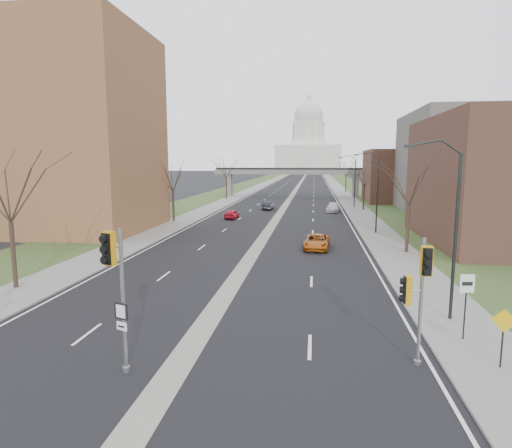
% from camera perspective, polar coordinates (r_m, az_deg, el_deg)
% --- Properties ---
extents(ground, '(700.00, 700.00, 0.00)m').
position_cam_1_polar(ground, '(17.81, -10.03, -17.63)').
color(ground, black).
rests_on(ground, ground).
extents(road_surface, '(20.00, 600.00, 0.01)m').
position_cam_1_polar(road_surface, '(165.47, 6.00, 5.57)').
color(road_surface, black).
rests_on(road_surface, ground).
extents(median_strip, '(1.20, 600.00, 0.02)m').
position_cam_1_polar(median_strip, '(165.47, 6.00, 5.57)').
color(median_strip, gray).
rests_on(median_strip, ground).
extents(sidewalk_right, '(4.00, 600.00, 0.12)m').
position_cam_1_polar(sidewalk_right, '(165.54, 10.18, 5.51)').
color(sidewalk_right, gray).
rests_on(sidewalk_right, ground).
extents(sidewalk_left, '(4.00, 600.00, 0.12)m').
position_cam_1_polar(sidewalk_left, '(166.27, 1.85, 5.65)').
color(sidewalk_left, gray).
rests_on(sidewalk_left, ground).
extents(grass_verge_right, '(8.00, 600.00, 0.10)m').
position_cam_1_polar(grass_verge_right, '(165.90, 12.25, 5.45)').
color(grass_verge_right, '#2E4821').
rests_on(grass_verge_right, ground).
extents(grass_verge_left, '(8.00, 600.00, 0.10)m').
position_cam_1_polar(grass_verge_left, '(166.99, -0.21, 5.66)').
color(grass_verge_left, '#2E4821').
rests_on(grass_verge_left, ground).
extents(apartment_building, '(25.00, 16.00, 22.00)m').
position_cam_1_polar(apartment_building, '(54.95, -27.22, 10.79)').
color(apartment_building, brown).
rests_on(apartment_building, ground).
extents(commercial_block_mid, '(18.00, 22.00, 15.00)m').
position_cam_1_polar(commercial_block_mid, '(71.03, 26.81, 7.22)').
color(commercial_block_mid, '#625E59').
rests_on(commercial_block_mid, ground).
extents(commercial_block_far, '(14.00, 14.00, 10.00)m').
position_cam_1_polar(commercial_block_far, '(86.93, 19.08, 6.04)').
color(commercial_block_far, brown).
rests_on(commercial_block_far, ground).
extents(pedestrian_bridge, '(34.00, 3.00, 6.45)m').
position_cam_1_polar(pedestrian_bridge, '(95.39, 4.72, 6.53)').
color(pedestrian_bridge, slate).
rests_on(pedestrian_bridge, ground).
extents(capitol, '(48.00, 42.00, 55.75)m').
position_cam_1_polar(capitol, '(335.43, 6.97, 10.09)').
color(capitol, silver).
rests_on(capitol, ground).
extents(streetlight_near, '(2.61, 0.20, 8.70)m').
position_cam_1_polar(streetlight_near, '(22.05, 23.47, 5.55)').
color(streetlight_near, black).
rests_on(streetlight_near, sidewalk_right).
extents(streetlight_mid, '(2.61, 0.20, 8.70)m').
position_cam_1_polar(streetlight_mid, '(47.59, 15.01, 7.06)').
color(streetlight_mid, black).
rests_on(streetlight_mid, sidewalk_right).
extents(streetlight_far, '(2.61, 0.20, 8.70)m').
position_cam_1_polar(streetlight_far, '(73.46, 12.48, 7.49)').
color(streetlight_far, black).
rests_on(streetlight_far, sidewalk_right).
extents(tree_left_a, '(7.20, 7.20, 9.40)m').
position_cam_1_polar(tree_left_a, '(29.43, -30.24, 5.01)').
color(tree_left_a, '#382B21').
rests_on(tree_left_a, sidewalk_left).
extents(tree_left_b, '(6.75, 6.75, 8.81)m').
position_cam_1_polar(tree_left_b, '(56.21, -11.08, 6.60)').
color(tree_left_b, '#382B21').
rests_on(tree_left_b, sidewalk_left).
extents(tree_left_c, '(7.65, 7.65, 9.99)m').
position_cam_1_polar(tree_left_c, '(89.07, -4.00, 7.83)').
color(tree_left_c, '#382B21').
rests_on(tree_left_c, sidewalk_left).
extents(tree_right_a, '(7.20, 7.20, 9.40)m').
position_cam_1_polar(tree_right_a, '(38.07, 19.90, 6.13)').
color(tree_right_a, '#382B21').
rests_on(tree_right_a, sidewalk_right).
extents(tree_right_b, '(6.30, 6.30, 8.22)m').
position_cam_1_polar(tree_right_b, '(70.69, 14.28, 6.48)').
color(tree_right_b, '#382B21').
rests_on(tree_right_b, sidewalk_right).
extents(tree_right_c, '(7.65, 7.65, 9.99)m').
position_cam_1_polar(tree_right_c, '(110.50, 11.97, 7.76)').
color(tree_right_c, '#382B21').
rests_on(tree_right_c, sidewalk_right).
extents(signal_pole_median, '(0.76, 0.90, 5.41)m').
position_cam_1_polar(signal_pole_median, '(16.00, -18.22, -6.53)').
color(signal_pole_median, gray).
rests_on(signal_pole_median, ground).
extents(signal_pole_right, '(0.87, 0.88, 4.97)m').
position_cam_1_polar(signal_pole_right, '(17.07, 20.78, -7.51)').
color(signal_pole_right, gray).
rests_on(signal_pole_right, ground).
extents(speed_limit_sign, '(0.62, 0.12, 2.89)m').
position_cam_1_polar(speed_limit_sign, '(20.60, 26.22, -8.47)').
color(speed_limit_sign, black).
rests_on(speed_limit_sign, sidewalk_right).
extents(warning_sign, '(0.85, 0.34, 2.28)m').
position_cam_1_polar(warning_sign, '(18.68, 30.10, -12.08)').
color(warning_sign, black).
rests_on(warning_sign, sidewalk_right).
extents(car_left_near, '(1.65, 3.88, 1.31)m').
position_cam_1_polar(car_left_near, '(58.73, -3.24, 1.35)').
color(car_left_near, red).
rests_on(car_left_near, ground).
extents(car_left_far, '(1.64, 4.15, 1.34)m').
position_cam_1_polar(car_left_far, '(69.90, 1.63, 2.49)').
color(car_left_far, black).
rests_on(car_left_far, ground).
extents(car_right_near, '(2.53, 4.86, 1.31)m').
position_cam_1_polar(car_right_near, '(38.67, 8.10, -2.35)').
color(car_right_near, '#AE5512').
rests_on(car_right_near, ground).
extents(car_right_mid, '(2.39, 4.84, 1.35)m').
position_cam_1_polar(car_right_mid, '(67.77, 10.22, 2.18)').
color(car_right_mid, '#B6B6BE').
rests_on(car_right_mid, ground).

